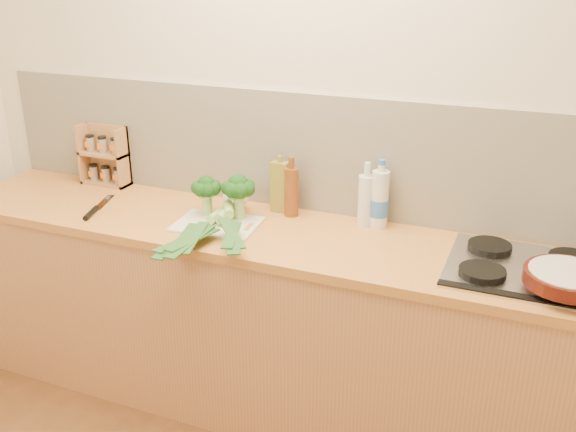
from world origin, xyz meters
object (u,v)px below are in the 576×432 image
(skillet, at_px, (569,278))
(chopping_board, at_px, (217,224))
(chefs_knife, at_px, (94,210))
(spice_rack, at_px, (106,159))
(gas_hob, at_px, (527,269))

(skillet, bearing_deg, chopping_board, 153.73)
(chefs_knife, distance_m, spice_rack, 0.43)
(gas_hob, xyz_separation_m, spice_rack, (-2.07, 0.25, 0.12))
(chopping_board, xyz_separation_m, spice_rack, (-0.79, 0.29, 0.13))
(gas_hob, xyz_separation_m, skillet, (0.14, -0.13, 0.05))
(gas_hob, xyz_separation_m, chefs_knife, (-1.88, -0.12, -0.00))
(chopping_board, relative_size, spice_rack, 1.17)
(gas_hob, height_order, chopping_board, gas_hob)
(gas_hob, distance_m, chefs_knife, 1.88)
(skillet, distance_m, spice_rack, 2.24)
(chopping_board, height_order, skillet, skillet)
(chopping_board, bearing_deg, chefs_knife, -177.99)
(chopping_board, bearing_deg, gas_hob, -3.52)
(skillet, relative_size, spice_rack, 1.37)
(gas_hob, height_order, skillet, skillet)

